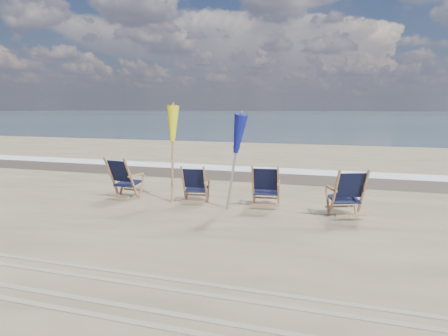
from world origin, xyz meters
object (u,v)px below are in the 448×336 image
at_px(beach_chair_0, 130,179).
at_px(umbrella_yellow, 172,129).
at_px(beach_chair_1, 205,185).
at_px(umbrella_blue, 234,138).
at_px(beach_chair_2, 278,187).
at_px(beach_chair_3, 363,193).

xyz_separation_m(beach_chair_0, umbrella_yellow, (1.05, 0.20, 1.24)).
distance_m(beach_chair_1, umbrella_yellow, 1.56).
bearing_deg(umbrella_blue, beach_chair_2, 26.69).
bearing_deg(umbrella_blue, umbrella_yellow, 168.48).
bearing_deg(beach_chair_2, umbrella_blue, 17.83).
distance_m(beach_chair_1, beach_chair_2, 1.73).
height_order(umbrella_yellow, umbrella_blue, umbrella_yellow).
relative_size(beach_chair_2, umbrella_yellow, 0.44).
relative_size(beach_chair_3, umbrella_blue, 0.50).
xyz_separation_m(beach_chair_1, umbrella_yellow, (-0.85, 0.00, 1.31)).
distance_m(beach_chair_1, beach_chair_3, 3.58).
bearing_deg(beach_chair_2, beach_chair_0, -3.77).
bearing_deg(umbrella_yellow, beach_chair_1, -0.23).
height_order(beach_chair_0, beach_chair_3, beach_chair_0).
distance_m(beach_chair_0, beach_chair_2, 3.64).
relative_size(beach_chair_0, umbrella_yellow, 0.47).
xyz_separation_m(beach_chair_0, umbrella_blue, (2.71, -0.14, 1.09)).
bearing_deg(beach_chair_0, beach_chair_3, -172.56).
bearing_deg(beach_chair_3, beach_chair_0, -24.53).
bearing_deg(beach_chair_0, umbrella_blue, -175.77).
height_order(beach_chair_1, beach_chair_3, beach_chair_3).
bearing_deg(umbrella_blue, beach_chair_0, 177.11).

